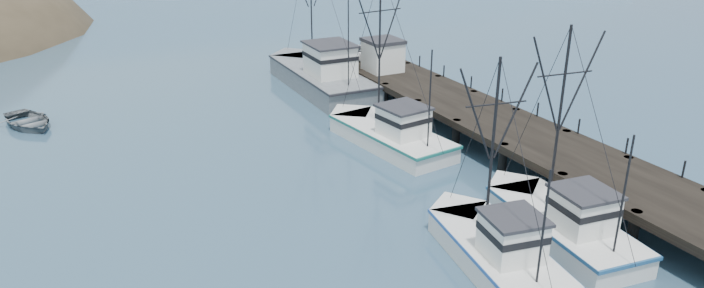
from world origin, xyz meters
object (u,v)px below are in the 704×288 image
object	(u,v)px
trawler_mid	(494,248)
pier_shed	(383,55)
trawler_far	(388,133)
pier	(487,118)
work_vessel	(320,75)
trawler_near	(559,222)
motorboat	(29,126)
pickup_truck	(360,53)

from	to	relation	value
trawler_mid	pier_shed	world-z (taller)	trawler_mid
trawler_far	pier	bearing A→B (deg)	-21.13
pier	pier_shed	xyz separation A→B (m)	(-0.77, 13.73, 1.73)
pier	pier_shed	world-z (taller)	pier_shed
trawler_far	work_vessel	size ratio (longest dim) A/B	0.72
trawler_near	work_vessel	bearing A→B (deg)	90.17
trawler_near	trawler_far	world-z (taller)	trawler_far
pier	work_vessel	bearing A→B (deg)	106.58
trawler_near	pier_shed	xyz separation A→B (m)	(4.33, 26.27, 2.60)
pier	motorboat	xyz separation A→B (m)	(-29.22, 18.08, -1.69)
pier	trawler_near	xyz separation A→B (m)	(-5.10, -12.54, -0.87)
trawler_mid	pickup_truck	bearing A→B (deg)	73.98
trawler_near	trawler_mid	size ratio (longest dim) A/B	1.08
trawler_far	motorboat	size ratio (longest dim) A/B	2.12
trawler_near	pier_shed	world-z (taller)	trawler_near
trawler_far	pickup_truck	bearing A→B (deg)	69.56
pickup_truck	motorboat	world-z (taller)	pickup_truck
trawler_mid	motorboat	world-z (taller)	trawler_mid
trawler_near	work_vessel	size ratio (longest dim) A/B	0.65
trawler_far	motorboat	bearing A→B (deg)	145.52
pier	trawler_mid	distance (m)	16.37
work_vessel	pickup_truck	xyz separation A→B (m)	(4.35, 0.57, 1.46)
pier_shed	motorboat	distance (m)	28.98
trawler_near	motorboat	size ratio (longest dim) A/B	1.93
motorboat	pier_shed	bearing A→B (deg)	-28.17
work_vessel	pier_shed	distance (m)	6.17
trawler_mid	pickup_truck	size ratio (longest dim) A/B	2.07
trawler_mid	pier_shed	xyz separation A→B (m)	(9.00, 26.84, 2.60)
trawler_far	motorboat	xyz separation A→B (m)	(-22.62, 15.53, -0.82)
pier	pickup_truck	bearing A→B (deg)	92.68
trawler_near	pickup_truck	xyz separation A→B (m)	(4.26, 30.54, 1.87)
trawler_far	pickup_truck	distance (m)	16.59
pier_shed	trawler_far	bearing A→B (deg)	-117.54
pier	trawler_mid	world-z (taller)	trawler_mid
work_vessel	pickup_truck	distance (m)	4.62
pier	motorboat	world-z (taller)	pier
pier_shed	pickup_truck	size ratio (longest dim) A/B	0.65
motorboat	pier	bearing A→B (deg)	-51.23
pier	trawler_far	world-z (taller)	trawler_far
pier_shed	pickup_truck	bearing A→B (deg)	90.98
work_vessel	pier_shed	world-z (taller)	work_vessel
pier	work_vessel	distance (m)	18.19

